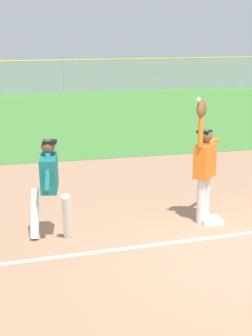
% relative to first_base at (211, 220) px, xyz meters
% --- Properties ---
extents(ground_plane, '(67.98, 67.98, 0.00)m').
position_rel_first_base_xyz_m(ground_plane, '(-0.10, -1.56, -0.04)').
color(ground_plane, tan).
extents(outfield_grass, '(51.98, 14.19, 0.01)m').
position_rel_first_base_xyz_m(outfield_grass, '(-0.10, 12.18, -0.04)').
color(outfield_grass, '#478438').
rests_on(outfield_grass, ground_plane).
extents(first_base, '(0.39, 0.39, 0.08)m').
position_rel_first_base_xyz_m(first_base, '(0.00, 0.00, 0.00)').
color(first_base, white).
rests_on(first_base, ground_plane).
extents(fielder, '(0.73, 0.69, 2.28)m').
position_rel_first_base_xyz_m(fielder, '(-0.14, 0.07, 1.08)').
color(fielder, silver).
rests_on(fielder, ground_plane).
extents(runner, '(0.75, 0.84, 1.72)m').
position_rel_first_base_xyz_m(runner, '(-2.93, -0.06, 0.96)').
color(runner, white).
rests_on(runner, ground_plane).
extents(baseball, '(0.07, 0.07, 0.07)m').
position_rel_first_base_xyz_m(baseball, '(-0.39, -0.18, 2.26)').
color(baseball, white).
extents(outfield_fence, '(52.06, 0.08, 1.69)m').
position_rel_first_base_xyz_m(outfield_fence, '(-0.10, 19.28, 0.80)').
color(outfield_fence, '#93999E').
rests_on(outfield_fence, ground_plane).
extents(parked_car_white, '(4.57, 2.47, 1.25)m').
position_rel_first_base_xyz_m(parked_car_white, '(-2.67, 21.63, 0.63)').
color(parked_car_white, white).
rests_on(parked_car_white, ground_plane).
extents(parked_car_silver, '(4.55, 2.41, 1.25)m').
position_rel_first_base_xyz_m(parked_car_silver, '(3.69, 22.38, 0.63)').
color(parked_car_silver, '#B7B7BC').
rests_on(parked_car_silver, ground_plane).
extents(parked_car_green, '(4.51, 2.32, 1.25)m').
position_rel_first_base_xyz_m(parked_car_green, '(9.56, 22.17, 0.63)').
color(parked_car_green, '#1E6B33').
rests_on(parked_car_green, ground_plane).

